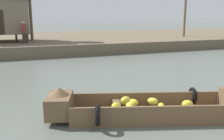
% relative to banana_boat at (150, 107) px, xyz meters
% --- Properties ---
extents(ground_plane, '(300.00, 300.00, 0.00)m').
position_rel_banana_boat_xyz_m(ground_plane, '(-0.26, 5.93, -0.30)').
color(ground_plane, '#596056').
extents(riverbank_strip, '(160.00, 20.00, 0.83)m').
position_rel_banana_boat_xyz_m(riverbank_strip, '(-0.26, 21.54, 0.12)').
color(riverbank_strip, brown).
rests_on(riverbank_strip, ground).
extents(banana_boat, '(5.58, 2.75, 0.88)m').
position_rel_banana_boat_xyz_m(banana_boat, '(0.00, 0.00, 0.00)').
color(banana_boat, brown).
rests_on(banana_boat, ground).
extents(vendor_person, '(0.44, 0.44, 1.66)m').
position_rel_banana_boat_xyz_m(vendor_person, '(-2.65, 14.18, 1.46)').
color(vendor_person, '#332D28').
rests_on(vendor_person, riverbank_strip).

